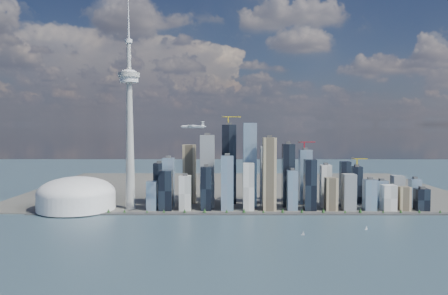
{
  "coord_description": "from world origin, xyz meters",
  "views": [
    {
      "loc": [
        -47.6,
        -836.7,
        225.7
      ],
      "look_at": [
        -51.51,
        260.0,
        168.23
      ],
      "focal_mm": 35.0,
      "sensor_mm": 36.0,
      "label": 1
    }
  ],
  "objects_px": {
    "airplane": "(193,126)",
    "dome_stadium": "(76,196)",
    "needle_tower": "(130,121)",
    "sailboat_east": "(366,228)",
    "sailboat_west": "(303,234)"
  },
  "relations": [
    {
      "from": "sailboat_west",
      "to": "sailboat_east",
      "type": "distance_m",
      "value": 151.85
    },
    {
      "from": "sailboat_west",
      "to": "sailboat_east",
      "type": "xyz_separation_m",
      "value": [
        144.45,
        46.83,
        -0.38
      ]
    },
    {
      "from": "sailboat_west",
      "to": "dome_stadium",
      "type": "bearing_deg",
      "value": 173.05
    },
    {
      "from": "needle_tower",
      "to": "dome_stadium",
      "type": "distance_m",
      "value": 241.4
    },
    {
      "from": "dome_stadium",
      "to": "sailboat_west",
      "type": "height_order",
      "value": "dome_stadium"
    },
    {
      "from": "dome_stadium",
      "to": "airplane",
      "type": "distance_m",
      "value": 382.09
    },
    {
      "from": "needle_tower",
      "to": "airplane",
      "type": "bearing_deg",
      "value": -34.68
    },
    {
      "from": "dome_stadium",
      "to": "sailboat_east",
      "type": "xyz_separation_m",
      "value": [
        695.57,
        -208.16,
        -36.59
      ]
    },
    {
      "from": "needle_tower",
      "to": "airplane",
      "type": "xyz_separation_m",
      "value": [
        176.38,
        -122.06,
        -13.81
      ]
    },
    {
      "from": "sailboat_west",
      "to": "airplane",
      "type": "bearing_deg",
      "value": 166.55
    },
    {
      "from": "needle_tower",
      "to": "sailboat_east",
      "type": "xyz_separation_m",
      "value": [
        555.57,
        -218.16,
        -232.99
      ]
    },
    {
      "from": "airplane",
      "to": "dome_stadium",
      "type": "bearing_deg",
      "value": 170.08
    },
    {
      "from": "airplane",
      "to": "sailboat_west",
      "type": "xyz_separation_m",
      "value": [
        234.74,
        -142.93,
        -218.8
      ]
    },
    {
      "from": "needle_tower",
      "to": "dome_stadium",
      "type": "relative_size",
      "value": 2.75
    },
    {
      "from": "airplane",
      "to": "sailboat_west",
      "type": "bearing_deg",
      "value": -21.75
    }
  ]
}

